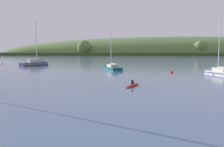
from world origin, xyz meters
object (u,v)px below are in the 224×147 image
at_px(mooring_buoy_midchannel, 2,64).
at_px(mooring_buoy_off_fishing_boat, 171,73).
at_px(sailboat_outer_reach, 111,69).
at_px(sailboat_midwater_white, 37,64).
at_px(sailboat_near_mooring, 218,73).
at_px(canoe_with_paddler, 132,85).

relative_size(mooring_buoy_midchannel, mooring_buoy_off_fishing_boat, 0.97).
distance_m(sailboat_outer_reach, mooring_buoy_off_fishing_boat, 14.02).
height_order(sailboat_midwater_white, mooring_buoy_off_fishing_boat, sailboat_midwater_white).
bearing_deg(sailboat_near_mooring, sailboat_outer_reach, 42.34).
bearing_deg(sailboat_near_mooring, sailboat_midwater_white, 38.93).
bearing_deg(sailboat_outer_reach, sailboat_near_mooring, -144.56).
bearing_deg(canoe_with_paddler, sailboat_near_mooring, -27.60).
height_order(sailboat_midwater_white, canoe_with_paddler, sailboat_midwater_white).
bearing_deg(sailboat_outer_reach, sailboat_midwater_white, 29.28).
height_order(canoe_with_paddler, mooring_buoy_midchannel, canoe_with_paddler).
bearing_deg(mooring_buoy_midchannel, sailboat_outer_reach, -21.65).
relative_size(canoe_with_paddler, mooring_buoy_off_fishing_boat, 4.64).
xyz_separation_m(sailboat_near_mooring, mooring_buoy_midchannel, (-61.44, 23.30, -0.29)).
relative_size(canoe_with_paddler, mooring_buoy_midchannel, 4.81).
xyz_separation_m(sailboat_near_mooring, sailboat_midwater_white, (-46.13, 19.06, 0.09)).
bearing_deg(sailboat_outer_reach, mooring_buoy_midchannel, 32.82).
xyz_separation_m(sailboat_outer_reach, mooring_buoy_off_fishing_boat, (13.14, -4.89, -0.28)).
distance_m(canoe_with_paddler, mooring_buoy_midchannel, 61.85).
bearing_deg(sailboat_midwater_white, mooring_buoy_midchannel, 106.23).
bearing_deg(sailboat_near_mooring, mooring_buoy_off_fishing_boat, 44.70).
height_order(sailboat_near_mooring, canoe_with_paddler, sailboat_near_mooring).
bearing_deg(mooring_buoy_midchannel, sailboat_midwater_white, -15.46).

